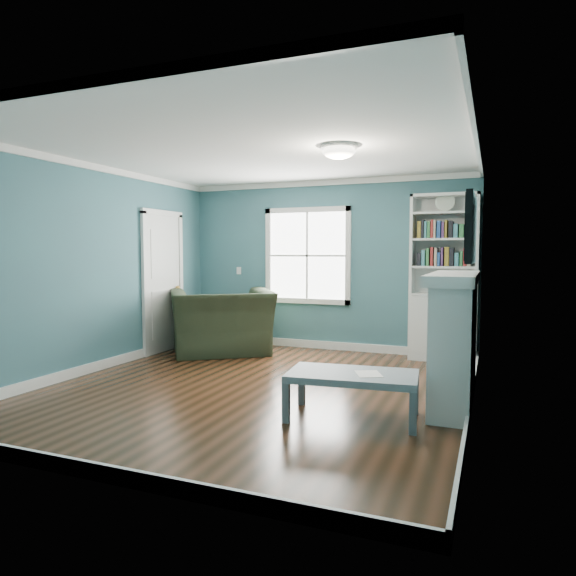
% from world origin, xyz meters
% --- Properties ---
extents(floor, '(5.00, 5.00, 0.00)m').
position_xyz_m(floor, '(0.00, 0.00, 0.00)').
color(floor, black).
rests_on(floor, ground).
extents(room_walls, '(5.00, 5.00, 5.00)m').
position_xyz_m(room_walls, '(0.00, 0.00, 1.58)').
color(room_walls, '#3A626E').
rests_on(room_walls, ground).
extents(trim, '(4.50, 5.00, 2.60)m').
position_xyz_m(trim, '(0.00, 0.00, 1.24)').
color(trim, white).
rests_on(trim, ground).
extents(window, '(1.40, 0.06, 1.50)m').
position_xyz_m(window, '(-0.30, 2.49, 1.45)').
color(window, white).
rests_on(window, room_walls).
extents(bookshelf, '(0.90, 0.35, 2.31)m').
position_xyz_m(bookshelf, '(1.77, 2.30, 0.92)').
color(bookshelf, silver).
rests_on(bookshelf, ground).
extents(fireplace, '(0.44, 1.58, 1.30)m').
position_xyz_m(fireplace, '(2.08, 0.20, 0.64)').
color(fireplace, black).
rests_on(fireplace, ground).
extents(tv, '(0.06, 1.10, 0.65)m').
position_xyz_m(tv, '(2.20, 0.20, 1.72)').
color(tv, black).
rests_on(tv, fireplace).
extents(door, '(0.12, 0.98, 2.17)m').
position_xyz_m(door, '(-2.22, 1.40, 1.07)').
color(door, silver).
rests_on(door, ground).
extents(ceiling_fixture, '(0.38, 0.38, 0.15)m').
position_xyz_m(ceiling_fixture, '(0.90, 0.10, 2.55)').
color(ceiling_fixture, white).
rests_on(ceiling_fixture, room_walls).
extents(light_switch, '(0.08, 0.01, 0.12)m').
position_xyz_m(light_switch, '(-1.50, 2.48, 1.20)').
color(light_switch, white).
rests_on(light_switch, room_walls).
extents(recliner, '(1.73, 1.62, 1.27)m').
position_xyz_m(recliner, '(-1.34, 1.60, 0.63)').
color(recliner, black).
rests_on(recliner, ground).
extents(coffee_table, '(1.21, 0.75, 0.42)m').
position_xyz_m(coffee_table, '(1.25, -0.61, 0.36)').
color(coffee_table, '#4F585F').
rests_on(coffee_table, ground).
extents(paper_sheet, '(0.31, 0.33, 0.00)m').
position_xyz_m(paper_sheet, '(1.40, -0.62, 0.42)').
color(paper_sheet, white).
rests_on(paper_sheet, coffee_table).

